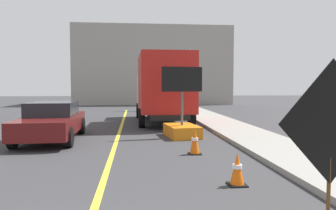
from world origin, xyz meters
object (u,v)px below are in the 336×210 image
at_px(pickup_car, 52,121).
at_px(traffic_cone_mid_lane, 195,141).
at_px(roadwork_sign, 331,125).
at_px(highway_guide_sign, 180,67).
at_px(arrow_board_trailer, 182,124).
at_px(traffic_cone_near_sign, 237,169).
at_px(box_truck, 163,87).

relative_size(pickup_car, traffic_cone_mid_lane, 5.97).
distance_m(roadwork_sign, highway_guide_sign, 22.21).
distance_m(arrow_board_trailer, traffic_cone_mid_lane, 3.22).
height_order(traffic_cone_near_sign, traffic_cone_mid_lane, traffic_cone_mid_lane).
height_order(arrow_board_trailer, pickup_car, arrow_board_trailer).
height_order(box_truck, traffic_cone_near_sign, box_truck).
height_order(roadwork_sign, pickup_car, roadwork_sign).
distance_m(box_truck, traffic_cone_mid_lane, 8.19).
distance_m(arrow_board_trailer, traffic_cone_near_sign, 6.23).
bearing_deg(traffic_cone_mid_lane, highway_guide_sign, 83.63).
xyz_separation_m(pickup_car, highway_guide_sign, (6.61, 13.87, 2.73)).
bearing_deg(traffic_cone_mid_lane, pickup_car, 147.91).
xyz_separation_m(arrow_board_trailer, pickup_car, (-4.81, -0.26, 0.21)).
relative_size(roadwork_sign, traffic_cone_near_sign, 3.50).
bearing_deg(arrow_board_trailer, traffic_cone_mid_lane, -91.56).
height_order(roadwork_sign, traffic_cone_mid_lane, roadwork_sign).
height_order(arrow_board_trailer, highway_guide_sign, highway_guide_sign).
bearing_deg(roadwork_sign, traffic_cone_near_sign, 102.62).
bearing_deg(box_truck, traffic_cone_mid_lane, -88.29).
height_order(roadwork_sign, traffic_cone_near_sign, roadwork_sign).
relative_size(roadwork_sign, traffic_cone_mid_lane, 3.02).
bearing_deg(box_truck, traffic_cone_near_sign, -87.21).
xyz_separation_m(highway_guide_sign, traffic_cone_near_sign, (-1.58, -19.84, -3.10)).
xyz_separation_m(arrow_board_trailer, traffic_cone_near_sign, (0.21, -6.22, -0.15)).
height_order(box_truck, highway_guide_sign, highway_guide_sign).
relative_size(arrow_board_trailer, traffic_cone_mid_lane, 3.49).
xyz_separation_m(traffic_cone_near_sign, traffic_cone_mid_lane, (-0.30, 3.00, 0.05)).
xyz_separation_m(roadwork_sign, traffic_cone_mid_lane, (-0.81, 5.27, -1.09)).
bearing_deg(arrow_board_trailer, highway_guide_sign, 82.50).
distance_m(box_truck, pickup_car, 6.89).
bearing_deg(roadwork_sign, traffic_cone_mid_lane, 98.69).
relative_size(roadwork_sign, box_truck, 0.33).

